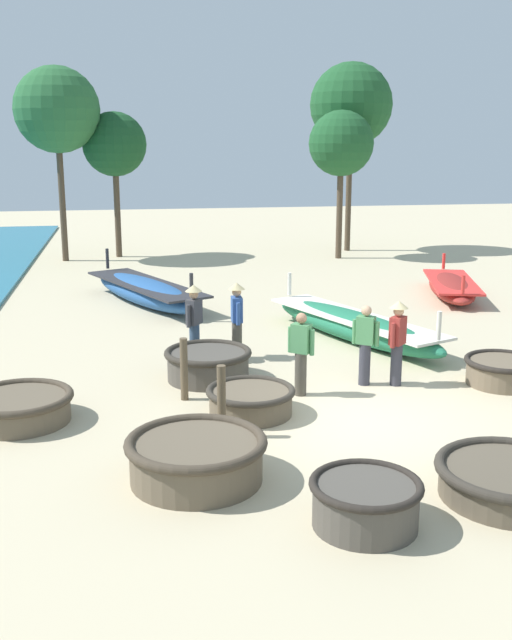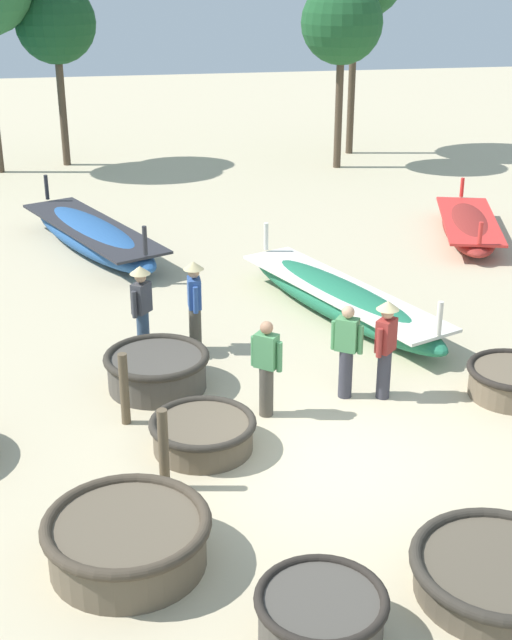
% 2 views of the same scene
% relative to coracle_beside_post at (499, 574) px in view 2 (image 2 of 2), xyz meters
% --- Properties ---
extents(ground_plane, '(80.00, 80.00, 0.00)m').
position_rel_coracle_beside_post_xyz_m(ground_plane, '(-1.17, 3.09, -0.26)').
color(ground_plane, '#C6B793').
extents(coracle_beside_post, '(2.02, 2.02, 0.48)m').
position_rel_coracle_beside_post_xyz_m(coracle_beside_post, '(0.00, 0.00, 0.00)').
color(coracle_beside_post, brown).
rests_on(coracle_beside_post, ground).
extents(coracle_center, '(1.55, 1.55, 0.48)m').
position_rel_coracle_beside_post_xyz_m(coracle_center, '(-2.90, 3.64, 0.00)').
color(coracle_center, brown).
rests_on(coracle_center, ground).
extents(coracle_front_left, '(1.99, 1.99, 0.64)m').
position_rel_coracle_beside_post_xyz_m(coracle_front_left, '(-4.06, 1.22, 0.09)').
color(coracle_front_left, brown).
rests_on(coracle_front_left, ground).
extents(coracle_far_right, '(1.73, 1.73, 0.61)m').
position_rel_coracle_beside_post_xyz_m(coracle_far_right, '(-3.41, 5.68, 0.07)').
color(coracle_far_right, '#4C473F').
rests_on(coracle_far_right, ground).
extents(coracle_tilted, '(1.41, 1.41, 0.60)m').
position_rel_coracle_beside_post_xyz_m(coracle_tilted, '(-2.14, -0.40, 0.06)').
color(coracle_tilted, '#4C473F').
rests_on(coracle_tilted, ground).
extents(long_boat_ochre_hull, '(3.60, 5.83, 1.29)m').
position_rel_coracle_beside_post_xyz_m(long_boat_ochre_hull, '(-4.42, 12.98, 0.11)').
color(long_boat_ochre_hull, '#285693').
rests_on(long_boat_ochre_hull, ground).
extents(long_boat_white_hull, '(2.41, 4.55, 1.02)m').
position_rel_coracle_beside_post_xyz_m(long_boat_white_hull, '(4.70, 12.39, 0.04)').
color(long_boat_white_hull, maroon).
rests_on(long_boat_white_hull, ground).
extents(long_boat_green_hull, '(3.27, 5.81, 1.21)m').
position_rel_coracle_beside_post_xyz_m(long_boat_green_hull, '(0.33, 8.10, 0.09)').
color(long_boat_green_hull, '#237551').
rests_on(long_boat_green_hull, ground).
extents(fisherman_with_hat, '(0.43, 0.38, 1.57)m').
position_rel_coracle_beside_post_xyz_m(fisherman_with_hat, '(-1.82, 4.47, 0.57)').
color(fisherman_with_hat, '#4C473D').
rests_on(fisherman_with_hat, ground).
extents(fisherman_hauling, '(0.36, 0.53, 1.67)m').
position_rel_coracle_beside_post_xyz_m(fisherman_hauling, '(-2.63, 7.05, 0.70)').
color(fisherman_hauling, '#4C473D').
rests_on(fisherman_hauling, ground).
extents(fisherman_by_coracle, '(0.46, 0.37, 1.57)m').
position_rel_coracle_beside_post_xyz_m(fisherman_by_coracle, '(-0.46, 4.85, 0.57)').
color(fisherman_by_coracle, '#383842').
rests_on(fisherman_by_coracle, ground).
extents(fisherman_standing_left, '(0.40, 0.40, 1.67)m').
position_rel_coracle_beside_post_xyz_m(fisherman_standing_left, '(0.13, 4.72, 0.70)').
color(fisherman_standing_left, '#383842').
rests_on(fisherman_standing_left, ground).
extents(fisherman_standing_right, '(0.38, 0.44, 1.67)m').
position_rel_coracle_beside_post_xyz_m(fisherman_standing_right, '(-3.56, 6.98, 0.70)').
color(fisherman_standing_right, '#2D425B').
rests_on(fisherman_standing_right, ground).
extents(mooring_post_inland, '(0.14, 0.14, 1.16)m').
position_rel_coracle_beside_post_xyz_m(mooring_post_inland, '(-3.97, 4.58, 0.32)').
color(mooring_post_inland, brown).
rests_on(mooring_post_inland, ground).
extents(mooring_post_mid_beach, '(0.14, 0.14, 1.19)m').
position_rel_coracle_beside_post_xyz_m(mooring_post_mid_beach, '(-3.52, 2.71, 0.34)').
color(mooring_post_mid_beach, brown).
rests_on(mooring_post_mid_beach, ground).
extents(tree_leftmost, '(2.50, 2.50, 5.69)m').
position_rel_coracle_beside_post_xyz_m(tree_leftmost, '(-5.24, 22.10, 4.15)').
color(tree_leftmost, '#4C3D2D').
rests_on(tree_leftmost, ground).
extents(tree_right_mid, '(2.52, 2.52, 5.74)m').
position_rel_coracle_beside_post_xyz_m(tree_right_mid, '(3.41, 20.25, 4.18)').
color(tree_right_mid, '#4C3D2D').
rests_on(tree_right_mid, ground).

